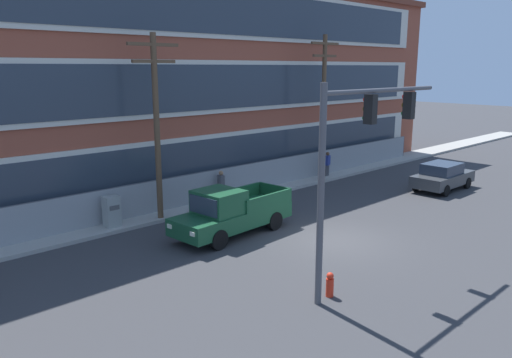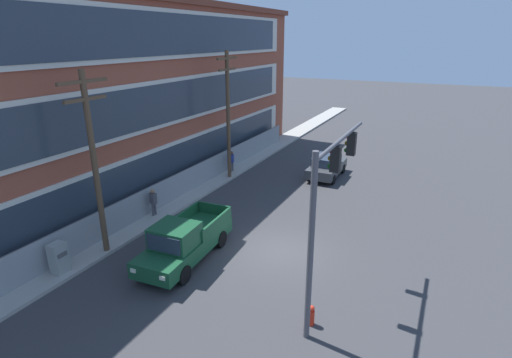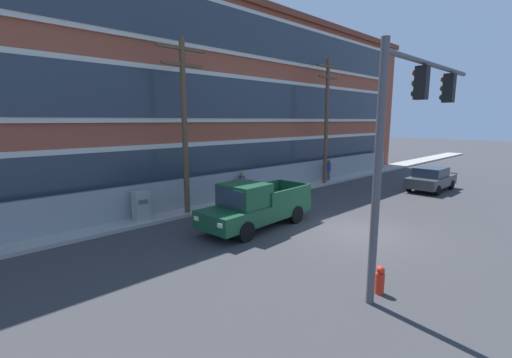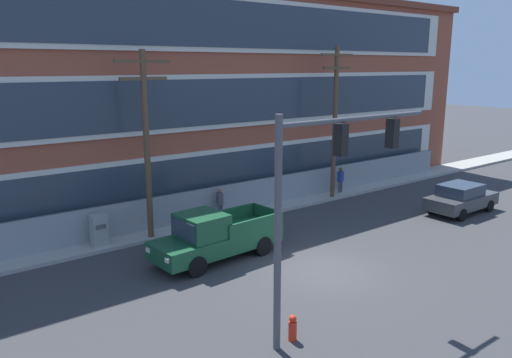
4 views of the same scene
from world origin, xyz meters
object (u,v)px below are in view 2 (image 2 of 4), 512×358
Objects in this scene: pickup_truck_dark_green at (184,242)px; fire_hydrant at (311,315)px; traffic_signal_mast at (329,193)px; electrical_cabinet at (59,260)px; pedestrian_near_cabinet at (153,201)px; utility_pole_near_corner at (94,158)px; utility_pole_midblock at (228,111)px; sedan_dark_grey at (327,166)px; pedestrian_by_fence at (232,161)px.

pickup_truck_dark_green reaches higher than fire_hydrant.
traffic_signal_mast is 8.31× the size of fire_hydrant.
electrical_cabinet is 6.28m from pedestrian_near_cabinet.
pickup_truck_dark_green reaches higher than electrical_cabinet.
utility_pole_near_corner is 11.54m from utility_pole_midblock.
utility_pole_near_corner reaches higher than pickup_truck_dark_green.
utility_pole_midblock is 16.37m from fire_hydrant.
utility_pole_midblock is at bearing 119.74° from sedan_dark_grey.
electrical_cabinet is (-13.77, 0.32, -4.06)m from utility_pole_midblock.
utility_pole_near_corner is at bearing 158.07° from sedan_dark_grey.
pedestrian_near_cabinet is 11.64m from fire_hydrant.
electrical_cabinet is 14.87m from pedestrian_by_fence.
utility_pole_midblock reaches higher than pedestrian_by_fence.
utility_pole_near_corner is 4.93× the size of pedestrian_near_cabinet.
electrical_cabinet is (-2.77, 10.53, -3.86)m from traffic_signal_mast.
pickup_truck_dark_green is 5.19m from pedestrian_near_cabinet.
pedestrian_by_fence reaches higher than fire_hydrant.
sedan_dark_grey is (14.44, 4.17, -3.81)m from traffic_signal_mast.
utility_pole_near_corner is 10.67× the size of fire_hydrant.
sedan_dark_grey reaches higher than electrical_cabinet.
utility_pole_midblock reaches higher than electrical_cabinet.
fire_hydrant is (-0.50, -10.15, -4.24)m from utility_pole_near_corner.
sedan_dark_grey is (13.95, -2.35, -0.16)m from pickup_truck_dark_green.
sedan_dark_grey is 5.56× the size of fire_hydrant.
pedestrian_near_cabinet is 8.60m from pedestrian_by_fence.
sedan_dark_grey is 2.89× the size of electrical_cabinet.
sedan_dark_grey reaches higher than fire_hydrant.
traffic_signal_mast reaches higher than pickup_truck_dark_green.
pedestrian_by_fence reaches higher than sedan_dark_grey.
pickup_truck_dark_green is 3.34× the size of pedestrian_by_fence.
pedestrian_by_fence is (12.65, 0.43, -3.65)m from utility_pole_near_corner.
utility_pole_midblock reaches higher than traffic_signal_mast.
pedestrian_by_fence is 16.89m from fire_hydrant.
pedestrian_near_cabinet is (6.27, 0.22, 0.22)m from electrical_cabinet.
pickup_truck_dark_green reaches higher than pedestrian_by_fence.
traffic_signal_mast is 3.83× the size of pedestrian_near_cabinet.
electrical_cabinet is at bearing 171.83° from utility_pole_near_corner.
fire_hydrant is at bearing -141.17° from pedestrian_by_fence.
pedestrian_near_cabinet is 1.00× the size of pedestrian_by_fence.
electrical_cabinet is 0.89× the size of pedestrian_near_cabinet.
pickup_truck_dark_green is 6.67m from fire_hydrant.
pedestrian_by_fence is (14.87, 0.11, 0.22)m from electrical_cabinet.
utility_pole_near_corner is at bearing -179.98° from utility_pole_midblock.
fire_hydrant is (-12.04, -10.16, -4.43)m from utility_pole_midblock.
pedestrian_near_cabinet is 2.17× the size of fire_hydrant.
pedestrian_near_cabinet is (4.05, 0.54, -3.65)m from utility_pole_near_corner.
utility_pole_midblock reaches higher than pedestrian_near_cabinet.
electrical_cabinet is (-3.27, 4.01, -0.21)m from pickup_truck_dark_green.
pickup_truck_dark_green is 14.15m from sedan_dark_grey.
pedestrian_near_cabinet is at bearing 179.26° from pedestrian_by_fence.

